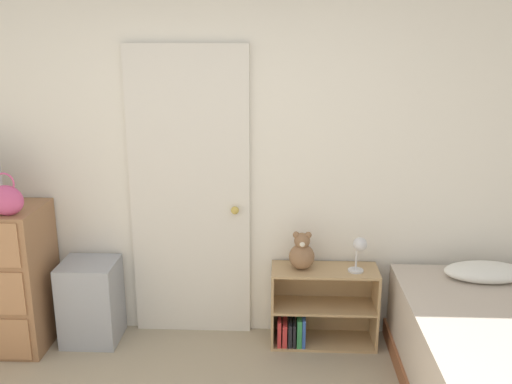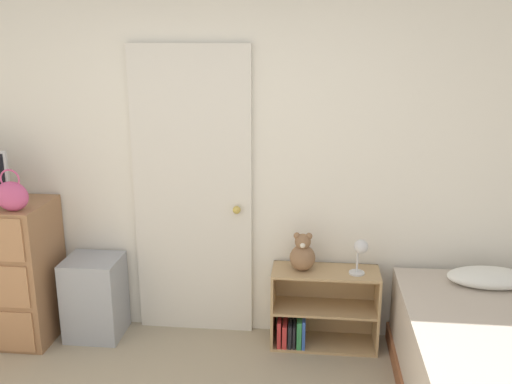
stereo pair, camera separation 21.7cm
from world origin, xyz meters
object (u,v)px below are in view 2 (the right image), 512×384
(teddy_bear, at_px, (303,254))
(handbag, at_px, (12,196))
(desk_lamp, at_px, (360,250))
(storage_bin, at_px, (95,297))
(bookshelf, at_px, (317,312))

(teddy_bear, bearing_deg, handbag, -172.00)
(teddy_bear, xyz_separation_m, desk_lamp, (0.39, -0.04, 0.06))
(storage_bin, height_order, desk_lamp, desk_lamp)
(storage_bin, relative_size, bookshelf, 0.80)
(storage_bin, relative_size, desk_lamp, 2.37)
(bookshelf, relative_size, desk_lamp, 2.95)
(handbag, distance_m, desk_lamp, 2.33)
(storage_bin, distance_m, desk_lamp, 1.93)
(bookshelf, xyz_separation_m, teddy_bear, (-0.11, -0.01, 0.44))
(teddy_bear, bearing_deg, bookshelf, 5.33)
(handbag, xyz_separation_m, bookshelf, (2.01, 0.28, -0.87))
(handbag, relative_size, teddy_bear, 1.05)
(handbag, bearing_deg, bookshelf, 7.85)
(storage_bin, xyz_separation_m, teddy_bear, (1.49, 0.03, 0.38))
(teddy_bear, relative_size, desk_lamp, 1.08)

